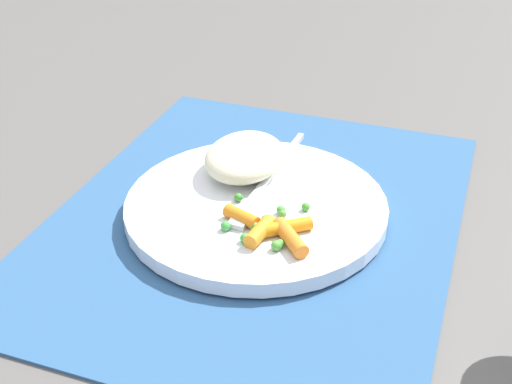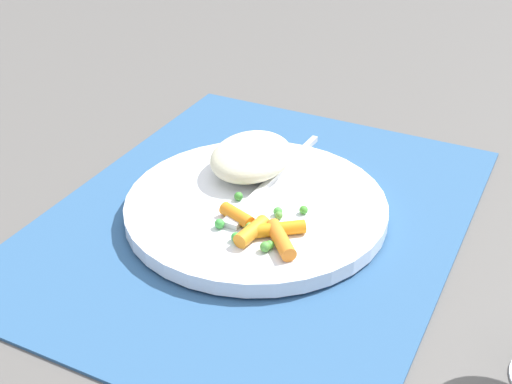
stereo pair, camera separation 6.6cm
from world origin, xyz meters
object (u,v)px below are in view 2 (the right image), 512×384
object	(u,v)px
fork	(267,187)
rice_mound	(251,156)
carrot_portion	(265,230)
plate	(256,207)

from	to	relation	value
fork	rice_mound	bearing A→B (deg)	-129.94
rice_mound	carrot_portion	distance (m)	0.12
plate	carrot_portion	xyz separation A→B (m)	(0.05, 0.03, 0.01)
rice_mound	carrot_portion	xyz separation A→B (m)	(0.10, 0.06, -0.01)
rice_mound	carrot_portion	world-z (taller)	rice_mound
plate	carrot_portion	bearing A→B (deg)	34.25
carrot_portion	fork	world-z (taller)	carrot_portion
rice_mound	plate	bearing A→B (deg)	31.28
plate	fork	bearing A→B (deg)	177.56
rice_mound	fork	xyz separation A→B (m)	(0.03, 0.03, -0.01)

